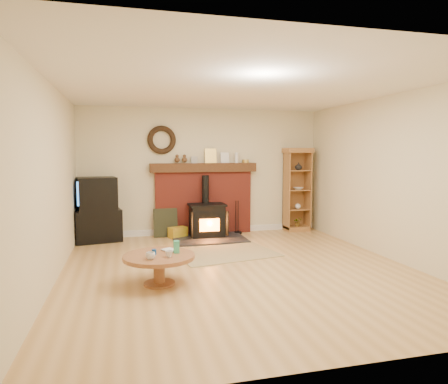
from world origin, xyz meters
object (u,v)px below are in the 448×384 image
object	(u,v)px
tv_unit	(98,211)
curio_cabinet	(297,189)
coffee_table	(159,260)
wood_stove	(207,222)

from	to	relation	value
tv_unit	curio_cabinet	world-z (taller)	curio_cabinet
curio_cabinet	coffee_table	distance (m)	4.40
wood_stove	curio_cabinet	bearing A→B (deg)	7.90
tv_unit	coffee_table	world-z (taller)	tv_unit
wood_stove	coffee_table	bearing A→B (deg)	-113.77
wood_stove	coffee_table	distance (m)	2.91
tv_unit	curio_cabinet	size ratio (longest dim) A/B	0.69
wood_stove	coffee_table	size ratio (longest dim) A/B	1.53
wood_stove	curio_cabinet	size ratio (longest dim) A/B	0.78
curio_cabinet	coffee_table	world-z (taller)	curio_cabinet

